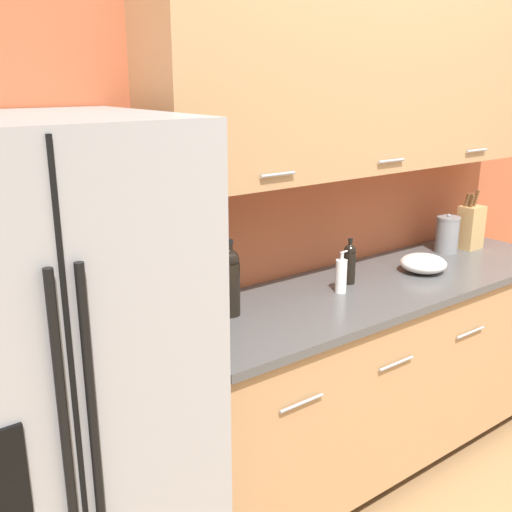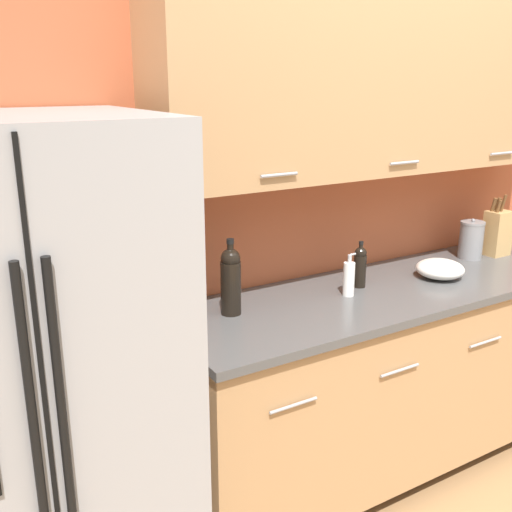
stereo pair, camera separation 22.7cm
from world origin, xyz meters
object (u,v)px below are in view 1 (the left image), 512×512
object	(u,v)px
wine_bottle	(230,281)
mixing_bowl	(423,263)
knife_block	(471,226)
steel_canister	(447,234)
refrigerator	(33,412)
oil_bottle	(349,263)
soap_dispenser	(341,275)

from	to	relation	value
wine_bottle	mixing_bowl	world-z (taller)	wine_bottle
knife_block	steel_canister	xyz separation A→B (m)	(-0.16, 0.03, -0.03)
wine_bottle	mixing_bowl	distance (m)	1.06
refrigerator	mixing_bowl	distance (m)	1.88
knife_block	mixing_bowl	bearing A→B (deg)	-167.99
wine_bottle	mixing_bowl	size ratio (longest dim) A/B	1.39
knife_block	wine_bottle	bearing A→B (deg)	-179.96
mixing_bowl	wine_bottle	bearing A→B (deg)	173.78
mixing_bowl	oil_bottle	bearing A→B (deg)	166.28
oil_bottle	wine_bottle	bearing A→B (deg)	178.60
knife_block	oil_bottle	bearing A→B (deg)	-178.98
refrigerator	oil_bottle	world-z (taller)	refrigerator
knife_block	oil_bottle	size ratio (longest dim) A/B	1.55
oil_bottle	refrigerator	bearing A→B (deg)	-174.59
refrigerator	steel_canister	size ratio (longest dim) A/B	8.25
refrigerator	mixing_bowl	world-z (taller)	refrigerator
refrigerator	soap_dispenser	distance (m)	1.37
wine_bottle	oil_bottle	distance (m)	0.65
wine_bottle	oil_bottle	size ratio (longest dim) A/B	1.46
soap_dispenser	mixing_bowl	bearing A→B (deg)	-3.90
mixing_bowl	refrigerator	bearing A→B (deg)	-178.76
knife_block	refrigerator	bearing A→B (deg)	-176.31
oil_bottle	steel_canister	size ratio (longest dim) A/B	1.00
steel_canister	mixing_bowl	world-z (taller)	steel_canister
oil_bottle	steel_canister	bearing A→B (deg)	3.39
refrigerator	wine_bottle	xyz separation A→B (m)	(0.83, 0.16, 0.20)
wine_bottle	steel_canister	distance (m)	1.43
soap_dispenser	oil_bottle	world-z (taller)	oil_bottle
knife_block	soap_dispenser	bearing A→B (deg)	-175.69
knife_block	oil_bottle	distance (m)	0.95
refrigerator	oil_bottle	xyz separation A→B (m)	(1.47, 0.14, 0.16)
refrigerator	knife_block	size ratio (longest dim) A/B	5.32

